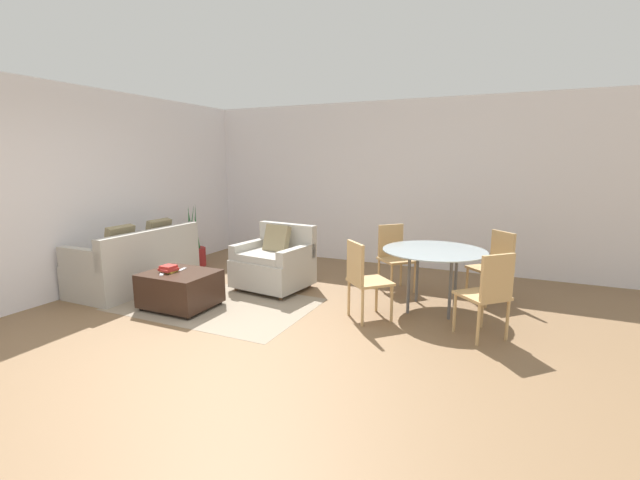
{
  "coord_description": "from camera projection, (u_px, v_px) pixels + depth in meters",
  "views": [
    {
      "loc": [
        2.55,
        -3.08,
        1.79
      ],
      "look_at": [
        0.25,
        1.94,
        0.75
      ],
      "focal_mm": 24.0,
      "sensor_mm": 36.0,
      "label": 1
    }
  ],
  "objects": [
    {
      "name": "tv_remote_primary",
      "position": [
        162.0,
        274.0,
        5.09
      ],
      "size": [
        0.14,
        0.15,
        0.01
      ],
      "color": "#B7B7BC",
      "rests_on": "ottoman"
    },
    {
      "name": "book_stack",
      "position": [
        169.0,
        269.0,
        5.18
      ],
      "size": [
        0.2,
        0.2,
        0.08
      ],
      "color": "gold",
      "rests_on": "ottoman"
    },
    {
      "name": "dining_chair_near_left",
      "position": [
        363.0,
        275.0,
        4.77
      ],
      "size": [
        0.59,
        0.59,
        0.9
      ],
      "color": "tan",
      "rests_on": "ground_plane"
    },
    {
      "name": "area_rug",
      "position": [
        216.0,
        304.0,
        5.37
      ],
      "size": [
        2.4,
        1.54,
        0.01
      ],
      "color": "gray",
      "rests_on": "ground_plane"
    },
    {
      "name": "wall_left",
      "position": [
        123.0,
        188.0,
        6.35
      ],
      "size": [
        0.06,
        12.0,
        2.75
      ],
      "color": "white",
      "rests_on": "ground_plane"
    },
    {
      "name": "wall_back",
      "position": [
        357.0,
        184.0,
        7.46
      ],
      "size": [
        12.0,
        0.06,
        2.75
      ],
      "color": "white",
      "rests_on": "ground_plane"
    },
    {
      "name": "armchair",
      "position": [
        274.0,
        263.0,
        5.98
      ],
      "size": [
        1.03,
        0.94,
        0.9
      ],
      "color": "#B2ADA3",
      "rests_on": "ground_plane"
    },
    {
      "name": "dining_table",
      "position": [
        434.0,
        256.0,
        5.06
      ],
      "size": [
        1.21,
        1.21,
        0.74
      ],
      "color": "#99A8AD",
      "rests_on": "ground_plane"
    },
    {
      "name": "ottoman",
      "position": [
        180.0,
        288.0,
        5.22
      ],
      "size": [
        0.82,
        0.69,
        0.44
      ],
      "color": "#382319",
      "rests_on": "ground_plane"
    },
    {
      "name": "dining_chair_far_right",
      "position": [
        495.0,
        262.0,
        5.4
      ],
      "size": [
        0.59,
        0.59,
        0.9
      ],
      "color": "tan",
      "rests_on": "ground_plane"
    },
    {
      "name": "tv_remote_secondary",
      "position": [
        182.0,
        269.0,
        5.3
      ],
      "size": [
        0.08,
        0.16,
        0.01
      ],
      "color": "#B7B7BC",
      "rests_on": "ottoman"
    },
    {
      "name": "ground_plane",
      "position": [
        213.0,
        348.0,
        4.12
      ],
      "size": [
        20.0,
        20.0,
        0.0
      ],
      "primitive_type": "plane",
      "color": "brown"
    },
    {
      "name": "dining_chair_near_right",
      "position": [
        489.0,
        290.0,
        4.23
      ],
      "size": [
        0.59,
        0.59,
        0.9
      ],
      "color": "tan",
      "rests_on": "ground_plane"
    },
    {
      "name": "couch",
      "position": [
        138.0,
        266.0,
        6.03
      ],
      "size": [
        0.85,
        1.7,
        0.94
      ],
      "color": "#B2ADA3",
      "rests_on": "ground_plane"
    },
    {
      "name": "potted_plant",
      "position": [
        194.0,
        253.0,
        7.3
      ],
      "size": [
        0.37,
        0.37,
        1.07
      ],
      "color": "maroon",
      "rests_on": "ground_plane"
    },
    {
      "name": "dining_chair_far_left",
      "position": [
        394.0,
        253.0,
        5.94
      ],
      "size": [
        0.59,
        0.59,
        0.9
      ],
      "color": "tan",
      "rests_on": "ground_plane"
    }
  ]
}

